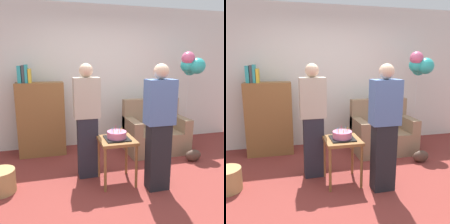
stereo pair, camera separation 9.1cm
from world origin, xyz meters
The scene contains 11 objects.
ground_plane centered at (0.00, 0.00, 0.00)m, with size 8.00×8.00×0.00m, color maroon.
wall_back centered at (0.00, 2.05, 1.35)m, with size 6.00×0.10×2.70m, color silver.
couch centered at (0.88, 1.33, 0.34)m, with size 1.10×0.70×0.96m.
bookshelf centered at (-1.15, 1.68, 0.67)m, with size 0.80×0.36×1.60m.
side_table centered at (-0.14, 0.33, 0.53)m, with size 0.48×0.48×0.63m.
birthday_cake centered at (-0.14, 0.33, 0.68)m, with size 0.32×0.32×0.17m.
person_blowing_candles centered at (-0.50, 0.63, 0.83)m, with size 0.36×0.22×1.63m.
person_holding_cake centered at (0.33, 0.05, 0.83)m, with size 0.36×0.22×1.63m.
wicker_basket centered at (-1.65, 0.45, 0.15)m, with size 0.36×0.36×0.30m, color #A88451.
handbag centered at (1.31, 0.69, 0.10)m, with size 0.28×0.14×0.20m, color #473328.
balloon_bunch centered at (1.61, 1.38, 1.59)m, with size 0.43×0.44×1.84m.
Camera 2 is at (-0.89, -2.62, 1.65)m, focal length 38.05 mm.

